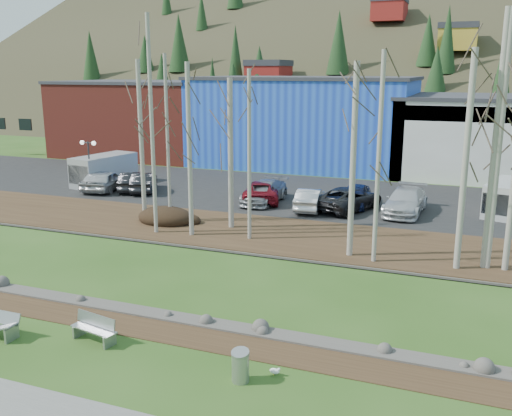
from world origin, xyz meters
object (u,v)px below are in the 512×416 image
at_px(car_1, 144,182).
at_px(car_9, 101,180).
at_px(van_white, 507,198).
at_px(litter_bin, 240,367).
at_px(street_lamp, 88,151).
at_px(bench_intact, 95,328).
at_px(car_8, 132,181).
at_px(car_6, 349,199).
at_px(van_grey, 102,170).
at_px(car_2, 263,191).
at_px(car_5, 310,199).
at_px(car_0, 107,181).
at_px(car_3, 264,192).
at_px(car_4, 355,196).
at_px(car_7, 405,201).
at_px(seagull, 275,371).

height_order(car_1, car_9, car_9).
bearing_deg(van_white, litter_bin, -94.10).
height_order(street_lamp, car_9, street_lamp).
relative_size(bench_intact, car_1, 0.43).
height_order(street_lamp, car_8, street_lamp).
distance_m(car_6, car_9, 18.66).
relative_size(car_6, van_grey, 0.96).
distance_m(car_2, car_5, 3.93).
distance_m(car_0, car_3, 12.30).
relative_size(bench_intact, car_4, 0.43).
distance_m(car_9, van_white, 28.18).
xyz_separation_m(car_4, car_8, (-16.57, -0.88, -0.02)).
bearing_deg(litter_bin, car_1, 127.68).
relative_size(litter_bin, car_7, 0.16).
xyz_separation_m(car_0, car_9, (-0.58, 0.00, 0.00)).
distance_m(seagull, car_1, 27.43).
xyz_separation_m(car_2, car_4, (6.25, 0.69, 0.01)).
bearing_deg(seagull, car_8, 129.81).
bearing_deg(car_6, van_white, -145.26).
height_order(car_3, car_5, car_3).
xyz_separation_m(seagull, car_1, (-17.60, 21.03, 0.69)).
distance_m(car_7, car_8, 19.88).
bearing_deg(car_0, car_6, 170.19).
bearing_deg(car_2, car_3, 107.91).
height_order(seagull, van_white, van_white).
height_order(car_5, van_grey, van_grey).
bearing_deg(street_lamp, litter_bin, -41.45).
xyz_separation_m(car_6, van_grey, (-19.68, 1.18, 0.41)).
relative_size(car_4, car_8, 0.99).
relative_size(bench_intact, litter_bin, 2.04).
bearing_deg(car_1, car_2, 157.05).
relative_size(car_1, car_6, 0.80).
xyz_separation_m(litter_bin, seagull, (0.84, 0.67, -0.30)).
xyz_separation_m(seagull, car_7, (1.26, 21.18, 0.78)).
bearing_deg(car_0, car_9, -11.32).
xyz_separation_m(car_7, car_8, (-19.88, -0.16, -0.08)).
distance_m(car_1, car_9, 3.38).
bearing_deg(car_8, car_2, 156.93).
relative_size(car_3, car_9, 1.14).
xyz_separation_m(bench_intact, car_9, (-14.48, 20.36, 0.45)).
bearing_deg(car_5, car_4, -149.62).
height_order(car_9, van_grey, van_grey).
relative_size(car_4, car_6, 0.79).
bearing_deg(car_5, car_6, -167.41).
distance_m(car_3, car_9, 12.88).
distance_m(litter_bin, car_6, 21.51).
distance_m(car_2, car_7, 9.56).
bearing_deg(van_grey, street_lamp, -75.85).
height_order(bench_intact, car_4, car_4).
xyz_separation_m(car_2, car_8, (-10.32, -0.19, -0.01)).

